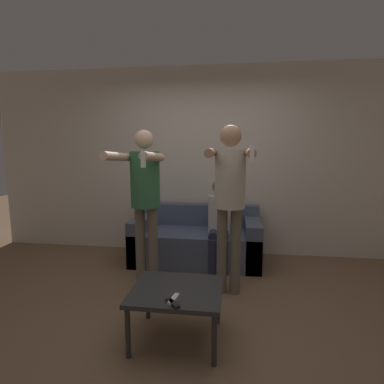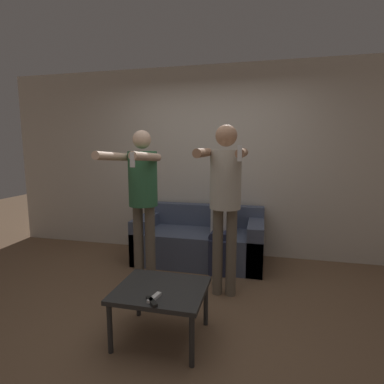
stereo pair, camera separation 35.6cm
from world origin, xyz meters
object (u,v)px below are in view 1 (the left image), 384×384
coffee_table (177,294)px  remote_near (172,303)px  couch (196,242)px  person_standing_left (145,191)px  remote_far (174,299)px  person_standing_right (230,190)px  person_seated (219,219)px

coffee_table → remote_near: 0.25m
couch → person_standing_left: 1.30m
remote_near → remote_far: size_ratio=0.88×
person_standing_right → person_seated: 0.89m
person_standing_right → remote_near: (-0.39, -1.09, -0.68)m
couch → person_seated: 0.50m
person_standing_left → remote_far: person_standing_left is taller
person_seated → remote_near: bearing=-98.0°
person_standing_left → person_standing_right: bearing=0.5°
couch → person_standing_left: (-0.45, -0.89, 0.83)m
person_seated → person_standing_left: bearing=-136.0°
couch → person_standing_right: size_ratio=0.96×
person_standing_left → coffee_table: person_standing_left is taller
coffee_table → remote_far: (0.01, -0.19, 0.06)m
person_seated → coffee_table: person_seated is taller
person_standing_right → couch: bearing=117.0°
remote_near → remote_far: 0.06m
remote_far → coffee_table: bearing=93.7°
person_standing_left → remote_far: size_ratio=11.29×
coffee_table → couch: bearing=91.5°
person_standing_right → person_seated: person_standing_right is taller
couch → person_seated: (0.32, -0.15, 0.36)m
couch → coffee_table: 1.73m
couch → person_standing_right: 1.31m
person_standing_left → coffee_table: bearing=-59.3°
person_seated → coffee_table: bearing=-99.7°
person_standing_right → coffee_table: bearing=-115.6°
coffee_table → person_standing_right: bearing=64.4°
person_seated → coffee_table: size_ratio=1.61×
couch → remote_near: (0.06, -1.97, 0.17)m
person_seated → couch: bearing=154.3°
couch → remote_near: bearing=-88.2°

